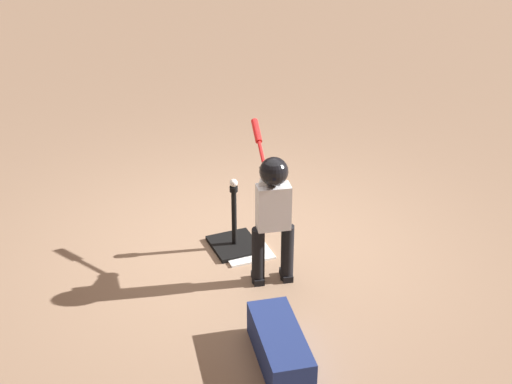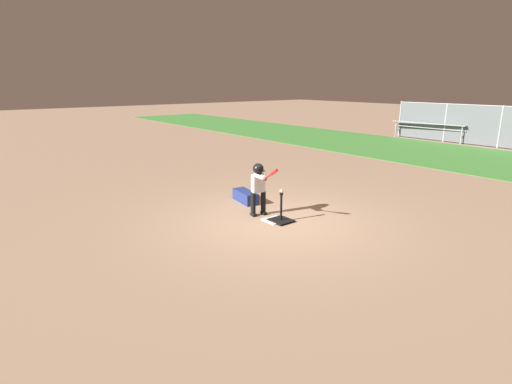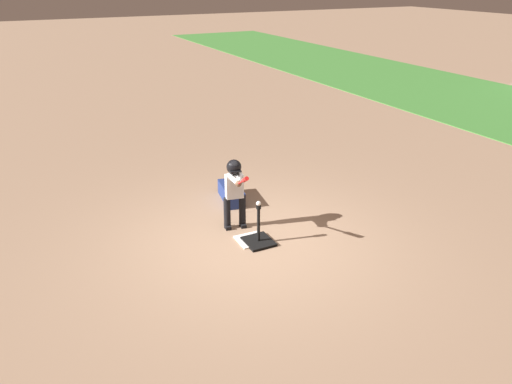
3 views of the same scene
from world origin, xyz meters
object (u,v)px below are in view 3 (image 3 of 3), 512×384
Objects in this scene: batting_tee at (258,238)px; equipment_bag at (231,193)px; baseball at (259,203)px; batter_child at (235,186)px.

equipment_bag is at bearing 170.33° from batting_tee.
batter_child is at bearing -170.07° from baseball.
batter_child is 0.64m from baseball.
equipment_bag is (-1.03, 0.39, -0.62)m from batter_child.
batter_child reaches higher than batting_tee.
batting_tee is 0.53× the size of batter_child.
batter_child is at bearing -11.04° from equipment_bag.
batting_tee is at bearing 0.11° from equipment_bag.
batter_child is 1.46× the size of equipment_bag.
batter_child is at bearing -170.07° from batting_tee.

